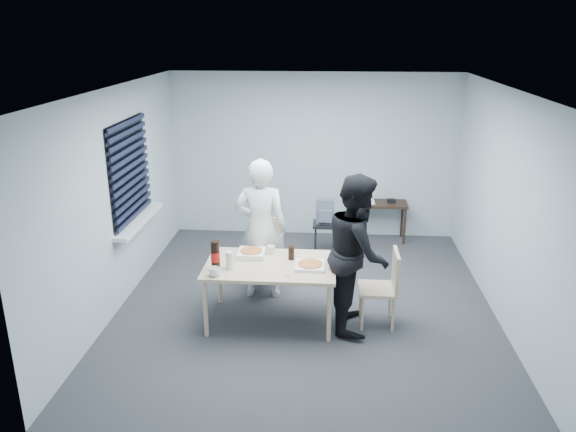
# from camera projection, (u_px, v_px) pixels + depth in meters

# --- Properties ---
(room) EXTENTS (5.00, 5.00, 5.00)m
(room) POSITION_uv_depth(u_px,v_px,m) (133.00, 179.00, 7.00)
(room) COLOR #28292D
(room) RESTS_ON ground
(dining_table) EXTENTS (1.46, 0.93, 0.71)m
(dining_table) POSITION_uv_depth(u_px,v_px,m) (270.00, 269.00, 6.32)
(dining_table) COLOR #C5A88C
(dining_table) RESTS_ON ground
(chair_far) EXTENTS (0.42, 0.42, 0.89)m
(chair_far) POSITION_uv_depth(u_px,v_px,m) (267.00, 247.00, 7.31)
(chair_far) COLOR #C5A88C
(chair_far) RESTS_ON ground
(chair_right) EXTENTS (0.42, 0.42, 0.89)m
(chair_right) POSITION_uv_depth(u_px,v_px,m) (386.00, 283.00, 6.29)
(chair_right) COLOR #C5A88C
(chair_right) RESTS_ON ground
(person_white) EXTENTS (0.65, 0.42, 1.77)m
(person_white) POSITION_uv_depth(u_px,v_px,m) (261.00, 229.00, 6.88)
(person_white) COLOR silver
(person_white) RESTS_ON ground
(person_black) EXTENTS (0.47, 0.86, 1.77)m
(person_black) POSITION_uv_depth(u_px,v_px,m) (358.00, 253.00, 6.16)
(person_black) COLOR black
(person_black) RESTS_ON ground
(side_table) EXTENTS (0.93, 0.41, 0.62)m
(side_table) POSITION_uv_depth(u_px,v_px,m) (377.00, 207.00, 8.84)
(side_table) COLOR black
(side_table) RESTS_ON ground
(stool) EXTENTS (0.35, 0.35, 0.48)m
(stool) POSITION_uv_depth(u_px,v_px,m) (325.00, 230.00, 8.33)
(stool) COLOR black
(stool) RESTS_ON ground
(backpack) EXTENTS (0.26, 0.19, 0.37)m
(backpack) POSITION_uv_depth(u_px,v_px,m) (325.00, 212.00, 8.23)
(backpack) COLOR slate
(backpack) RESTS_ON stool
(pizza_box_a) EXTENTS (0.31, 0.31, 0.08)m
(pizza_box_a) POSITION_uv_depth(u_px,v_px,m) (251.00, 253.00, 6.50)
(pizza_box_a) COLOR white
(pizza_box_a) RESTS_ON dining_table
(pizza_box_b) EXTENTS (0.33, 0.33, 0.05)m
(pizza_box_b) POSITION_uv_depth(u_px,v_px,m) (310.00, 265.00, 6.21)
(pizza_box_b) COLOR white
(pizza_box_b) RESTS_ON dining_table
(mug_a) EXTENTS (0.17, 0.17, 0.10)m
(mug_a) POSITION_uv_depth(u_px,v_px,m) (214.00, 272.00, 5.98)
(mug_a) COLOR white
(mug_a) RESTS_ON dining_table
(mug_b) EXTENTS (0.10, 0.10, 0.09)m
(mug_b) POSITION_uv_depth(u_px,v_px,m) (271.00, 250.00, 6.58)
(mug_b) COLOR white
(mug_b) RESTS_ON dining_table
(cola_glass) EXTENTS (0.09, 0.09, 0.16)m
(cola_glass) POSITION_uv_depth(u_px,v_px,m) (291.00, 253.00, 6.41)
(cola_glass) COLOR black
(cola_glass) RESTS_ON dining_table
(soda_bottle) EXTENTS (0.10, 0.10, 0.32)m
(soda_bottle) POSITION_uv_depth(u_px,v_px,m) (215.00, 255.00, 6.14)
(soda_bottle) COLOR black
(soda_bottle) RESTS_ON dining_table
(plastic_cups) EXTENTS (0.08, 0.08, 0.19)m
(plastic_cups) POSITION_uv_depth(u_px,v_px,m) (230.00, 260.00, 6.16)
(plastic_cups) COLOR silver
(plastic_cups) RESTS_ON dining_table
(rubber_band) EXTENTS (0.06, 0.06, 0.00)m
(rubber_band) POSITION_uv_depth(u_px,v_px,m) (287.00, 276.00, 5.98)
(rubber_band) COLOR red
(rubber_band) RESTS_ON dining_table
(papers) EXTENTS (0.31, 0.36, 0.00)m
(papers) POSITION_uv_depth(u_px,v_px,m) (368.00, 201.00, 8.85)
(papers) COLOR white
(papers) RESTS_ON side_table
(black_box) EXTENTS (0.15, 0.13, 0.05)m
(black_box) POSITION_uv_depth(u_px,v_px,m) (391.00, 201.00, 8.80)
(black_box) COLOR black
(black_box) RESTS_ON side_table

